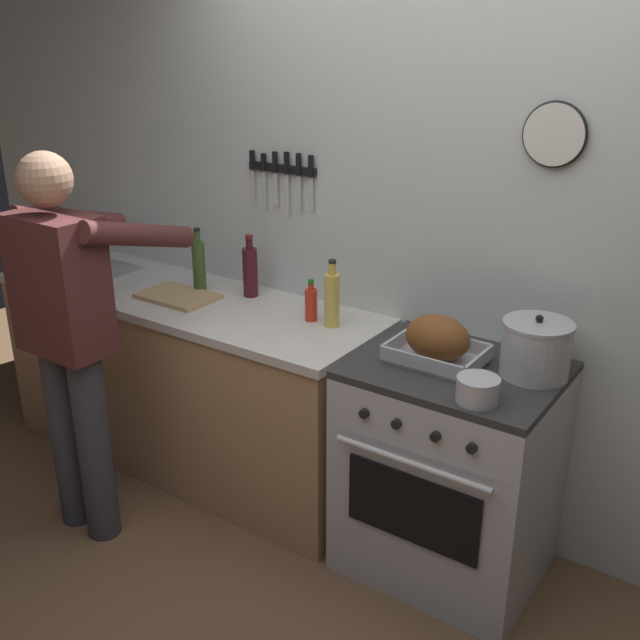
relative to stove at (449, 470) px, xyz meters
The scene contains 12 objects.
wall_back 0.95m from the stove, 121.29° to the left, with size 6.00×0.13×2.60m.
counter_block 1.43m from the stove, behind, with size 2.03×0.65×0.90m.
stove is the anchor object (origin of this frame).
person_cook 1.63m from the stove, 155.22° to the right, with size 0.51×0.63×1.66m.
roasting_pan 0.54m from the stove, behind, with size 0.35×0.26×0.18m.
stock_pot 0.62m from the stove, 20.64° to the left, with size 0.25×0.25×0.23m.
saucepan 0.57m from the stove, 51.35° to the right, with size 0.15×0.15×0.09m.
cutting_board 1.47m from the stove, behind, with size 0.36×0.24×0.02m, color tan.
bottle_wine_red 1.29m from the stove, behind, with size 0.07×0.07×0.29m.
bottle_olive_oil 1.50m from the stove, behind, with size 0.06×0.06×0.31m.
bottle_hot_sauce 0.90m from the stove, behind, with size 0.05×0.05×0.18m.
bottle_cooking_oil 0.84m from the stove, behind, with size 0.06×0.06×0.29m.
Camera 1 is at (1.22, -1.36, 2.07)m, focal length 41.35 mm.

